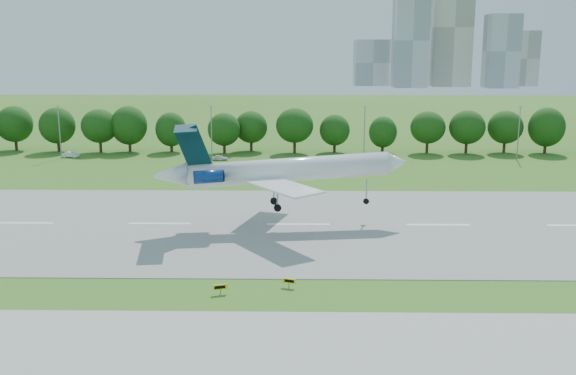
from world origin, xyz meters
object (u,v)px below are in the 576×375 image
(airliner, at_px, (276,170))
(taxi_sign_left, at_px, (289,281))
(service_vehicle_b, at_px, (220,158))
(service_vehicle_a, at_px, (71,155))

(airliner, distance_m, taxi_sign_left, 25.77)
(airliner, distance_m, service_vehicle_b, 57.49)
(taxi_sign_left, xyz_separation_m, service_vehicle_a, (-52.36, 83.34, -0.07))
(airliner, xyz_separation_m, service_vehicle_b, (-14.76, 55.06, -7.50))
(taxi_sign_left, bearing_deg, service_vehicle_b, 119.47)
(service_vehicle_a, relative_size, service_vehicle_b, 1.14)
(taxi_sign_left, distance_m, service_vehicle_a, 98.42)
(service_vehicle_a, bearing_deg, taxi_sign_left, -138.07)
(service_vehicle_a, distance_m, service_vehicle_b, 35.63)
(taxi_sign_left, height_order, service_vehicle_b, service_vehicle_b)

